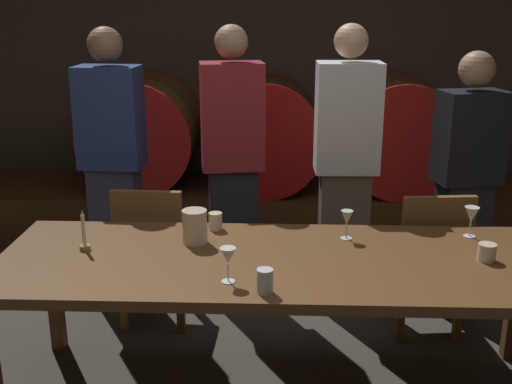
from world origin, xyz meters
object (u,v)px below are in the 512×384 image
wine_barrel_left (142,133)px  wine_glass_center (347,219)px  chair_right (429,256)px  cup_center_left (265,281)px  chair_left (153,249)px  guest_center_left (233,165)px  candle_center (84,239)px  guest_center_right (346,168)px  cup_far_left (215,221)px  wine_glass_right (471,215)px  guest_far_left (113,166)px  dining_table (282,270)px  wine_barrel_right (396,135)px  wine_barrel_center (266,134)px  cup_center_right (487,252)px  pitcher (195,227)px  guest_far_right (465,180)px  wine_glass_left (228,257)px

wine_barrel_left → wine_glass_center: 2.43m
chair_right → cup_center_left: (-0.91, -1.02, 0.31)m
chair_left → guest_center_left: guest_center_left is taller
guest_center_left → cup_center_left: bearing=89.7°
guest_center_left → candle_center: size_ratio=8.60×
wine_glass_center → guest_center_right: bearing=85.1°
candle_center → wine_glass_center: bearing=8.9°
chair_left → cup_far_left: 0.60m
chair_right → wine_glass_center: wine_glass_center is taller
wine_glass_right → candle_center: bearing=-172.5°
guest_center_right → guest_far_left: bearing=-2.6°
chair_left → chair_right: (1.60, -0.04, 0.00)m
dining_table → wine_barrel_right: bearing=67.8°
chair_right → candle_center: (-1.79, -0.59, 0.31)m
wine_barrel_right → candle_center: 2.84m
wine_barrel_center → dining_table: bearing=-86.6°
wine_glass_center → cup_center_left: bearing=-122.4°
cup_center_right → guest_center_right: bearing=118.8°
guest_center_left → pitcher: size_ratio=10.38×
wine_barrel_center → guest_far_right: guest_far_right is taller
wine_barrel_center → wine_barrel_right: same height
dining_table → chair_left: 1.05m
guest_far_right → wine_glass_center: 1.14m
wine_glass_left → cup_center_right: bearing=13.2°
wine_barrel_left → cup_center_right: size_ratio=10.76×
guest_center_left → wine_glass_left: guest_center_left is taller
wine_barrel_right → wine_glass_center: 2.04m
chair_left → guest_center_right: bearing=-162.2°
chair_right → pitcher: (-1.27, -0.48, 0.34)m
cup_center_right → chair_right: bearing=98.6°
dining_table → guest_center_left: (-0.31, 1.10, 0.22)m
dining_table → pitcher: pitcher is taller
guest_center_right → chair_right: bearing=139.9°
wine_barrel_right → guest_far_left: (-1.95, -1.17, 0.03)m
chair_right → guest_far_left: bearing=-17.4°
dining_table → cup_center_right: bearing=0.5°
guest_far_right → wine_glass_left: bearing=31.7°
wine_barrel_center → guest_far_left: 1.49m
wine_barrel_center → guest_far_right: bearing=-42.3°
wine_glass_center → wine_glass_right: size_ratio=0.94×
dining_table → pitcher: bearing=157.9°
wine_barrel_left → cup_center_right: (2.06, -2.20, -0.08)m
guest_center_left → wine_glass_left: (0.08, -1.37, -0.04)m
candle_center → cup_center_left: size_ratio=1.96×
wine_barrel_right → guest_far_right: (0.23, -1.15, -0.04)m
cup_far_left → chair_right: bearing=13.5°
wine_glass_right → cup_center_left: wine_glass_right is taller
chair_left → guest_far_left: bearing=-47.0°
wine_barrel_left → guest_center_left: guest_center_left is taller
guest_far_right → pitcher: (-1.56, -0.89, 0.00)m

